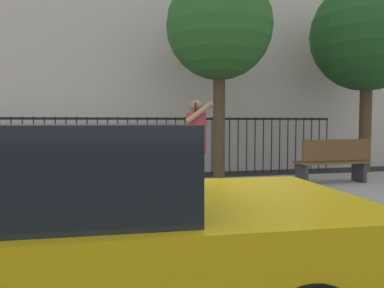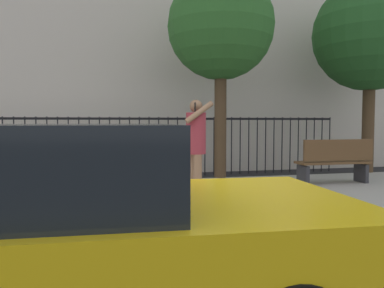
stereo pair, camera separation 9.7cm
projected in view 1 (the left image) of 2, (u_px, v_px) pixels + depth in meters
The scene contains 8 objects.
ground_plane at pixel (157, 252), 4.30m from camera, with size 60.00×60.00×0.00m, color black.
sidewalk at pixel (138, 205), 6.43m from camera, with size 28.00×4.40×0.15m, color #9E9B93.
iron_fence at pixel (123, 139), 9.96m from camera, with size 12.03×0.04×1.60m.
taxi_yellow at pixel (55, 236), 2.57m from camera, with size 4.28×2.02×1.45m.
pedestrian_on_phone at pixel (196, 141), 6.56m from camera, with size 0.49×0.66×1.69m.
street_bench at pixel (333, 160), 8.16m from camera, with size 1.60×0.45×0.95m.
street_tree_near at pixel (368, 36), 9.93m from camera, with size 2.91×2.91×5.19m.
street_tree_mid at pixel (219, 28), 8.92m from camera, with size 2.49×2.49×4.94m.
Camera 1 is at (-0.64, -4.20, 1.47)m, focal length 35.81 mm.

